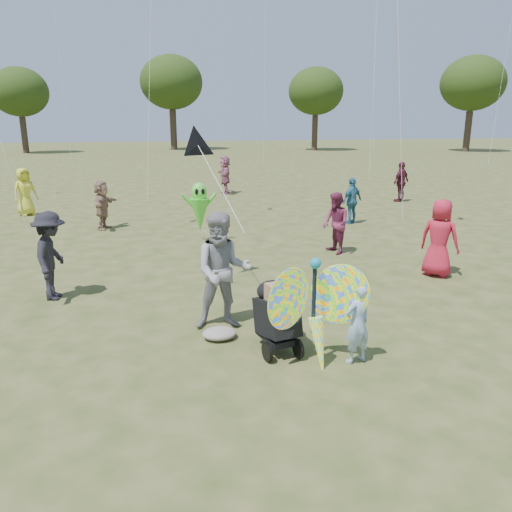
{
  "coord_description": "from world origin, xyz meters",
  "views": [
    {
      "loc": [
        -2.13,
        -6.91,
        3.46
      ],
      "look_at": [
        -0.2,
        1.5,
        1.1
      ],
      "focal_mm": 35.0,
      "sensor_mm": 36.0,
      "label": 1
    }
  ],
  "objects_px": {
    "crowd_d": "(102,205)",
    "crowd_h": "(401,182)",
    "child_girl": "(357,323)",
    "crowd_c": "(352,201)",
    "crowd_a": "(440,238)",
    "crowd_j": "(225,175)",
    "adult_man": "(223,271)",
    "jogging_stroller": "(276,312)",
    "crowd_g": "(25,192)",
    "crowd_e": "(336,223)",
    "crowd_b": "(51,256)",
    "butterfly_kite": "(316,312)",
    "alien_kite": "(200,209)"
  },
  "relations": [
    {
      "from": "crowd_g",
      "to": "crowd_b",
      "type": "bearing_deg",
      "value": -112.51
    },
    {
      "from": "crowd_d",
      "to": "crowd_h",
      "type": "bearing_deg",
      "value": -58.05
    },
    {
      "from": "crowd_c",
      "to": "crowd_d",
      "type": "height_order",
      "value": "crowd_d"
    },
    {
      "from": "crowd_a",
      "to": "crowd_d",
      "type": "distance_m",
      "value": 10.46
    },
    {
      "from": "crowd_e",
      "to": "crowd_j",
      "type": "relative_size",
      "value": 0.91
    },
    {
      "from": "adult_man",
      "to": "crowd_a",
      "type": "relative_size",
      "value": 1.14
    },
    {
      "from": "crowd_a",
      "to": "butterfly_kite",
      "type": "height_order",
      "value": "crowd_a"
    },
    {
      "from": "crowd_b",
      "to": "crowd_h",
      "type": "height_order",
      "value": "crowd_b"
    },
    {
      "from": "adult_man",
      "to": "butterfly_kite",
      "type": "bearing_deg",
      "value": -51.35
    },
    {
      "from": "crowd_c",
      "to": "crowd_h",
      "type": "bearing_deg",
      "value": -163.33
    },
    {
      "from": "crowd_d",
      "to": "crowd_j",
      "type": "xyz_separation_m",
      "value": [
        5.24,
        7.2,
        0.1
      ]
    },
    {
      "from": "crowd_a",
      "to": "crowd_j",
      "type": "height_order",
      "value": "crowd_j"
    },
    {
      "from": "child_girl",
      "to": "crowd_c",
      "type": "xyz_separation_m",
      "value": [
        4.06,
        9.55,
        0.18
      ]
    },
    {
      "from": "adult_man",
      "to": "crowd_d",
      "type": "xyz_separation_m",
      "value": [
        -2.52,
        8.82,
        -0.21
      ]
    },
    {
      "from": "crowd_c",
      "to": "jogging_stroller",
      "type": "xyz_separation_m",
      "value": [
        -5.09,
        -8.86,
        -0.18
      ]
    },
    {
      "from": "crowd_d",
      "to": "butterfly_kite",
      "type": "bearing_deg",
      "value": -142.89
    },
    {
      "from": "crowd_b",
      "to": "butterfly_kite",
      "type": "relative_size",
      "value": 0.97
    },
    {
      "from": "crowd_a",
      "to": "crowd_d",
      "type": "xyz_separation_m",
      "value": [
        -7.77,
        7.0,
        -0.09
      ]
    },
    {
      "from": "child_girl",
      "to": "crowd_a",
      "type": "height_order",
      "value": "crowd_a"
    },
    {
      "from": "adult_man",
      "to": "jogging_stroller",
      "type": "relative_size",
      "value": 1.83
    },
    {
      "from": "crowd_a",
      "to": "crowd_d",
      "type": "bearing_deg",
      "value": 8.4
    },
    {
      "from": "crowd_g",
      "to": "alien_kite",
      "type": "height_order",
      "value": "crowd_g"
    },
    {
      "from": "crowd_a",
      "to": "child_girl",
      "type": "bearing_deg",
      "value": 95.23
    },
    {
      "from": "child_girl",
      "to": "crowd_b",
      "type": "xyz_separation_m",
      "value": [
        -4.75,
        3.88,
        0.27
      ]
    },
    {
      "from": "crowd_c",
      "to": "crowd_j",
      "type": "bearing_deg",
      "value": -97.81
    },
    {
      "from": "child_girl",
      "to": "adult_man",
      "type": "height_order",
      "value": "adult_man"
    },
    {
      "from": "crowd_b",
      "to": "jogging_stroller",
      "type": "relative_size",
      "value": 1.6
    },
    {
      "from": "crowd_a",
      "to": "crowd_h",
      "type": "relative_size",
      "value": 1.02
    },
    {
      "from": "child_girl",
      "to": "jogging_stroller",
      "type": "distance_m",
      "value": 1.25
    },
    {
      "from": "crowd_g",
      "to": "alien_kite",
      "type": "relative_size",
      "value": 1.01
    },
    {
      "from": "crowd_a",
      "to": "adult_man",
      "type": "bearing_deg",
      "value": 69.53
    },
    {
      "from": "child_girl",
      "to": "crowd_g",
      "type": "xyz_separation_m",
      "value": [
        -7.17,
        13.73,
        0.27
      ]
    },
    {
      "from": "crowd_g",
      "to": "crowd_j",
      "type": "relative_size",
      "value": 0.98
    },
    {
      "from": "crowd_c",
      "to": "crowd_h",
      "type": "relative_size",
      "value": 0.92
    },
    {
      "from": "child_girl",
      "to": "crowd_a",
      "type": "relative_size",
      "value": 0.69
    },
    {
      "from": "crowd_c",
      "to": "crowd_d",
      "type": "distance_m",
      "value": 8.32
    },
    {
      "from": "crowd_e",
      "to": "crowd_g",
      "type": "height_order",
      "value": "crowd_g"
    },
    {
      "from": "crowd_j",
      "to": "child_girl",
      "type": "bearing_deg",
      "value": 0.19
    },
    {
      "from": "crowd_d",
      "to": "crowd_g",
      "type": "relative_size",
      "value": 0.91
    },
    {
      "from": "crowd_b",
      "to": "alien_kite",
      "type": "bearing_deg",
      "value": -33.0
    },
    {
      "from": "crowd_b",
      "to": "crowd_d",
      "type": "xyz_separation_m",
      "value": [
        0.54,
        6.65,
        -0.08
      ]
    },
    {
      "from": "butterfly_kite",
      "to": "adult_man",
      "type": "bearing_deg",
      "value": 122.89
    },
    {
      "from": "adult_man",
      "to": "crowd_e",
      "type": "bearing_deg",
      "value": 54.41
    },
    {
      "from": "child_girl",
      "to": "butterfly_kite",
      "type": "xyz_separation_m",
      "value": [
        -0.62,
        0.06,
        0.21
      ]
    },
    {
      "from": "crowd_e",
      "to": "crowd_b",
      "type": "bearing_deg",
      "value": -80.0
    },
    {
      "from": "child_girl",
      "to": "crowd_b",
      "type": "bearing_deg",
      "value": -56.79
    },
    {
      "from": "crowd_b",
      "to": "crowd_j",
      "type": "relative_size",
      "value": 0.98
    },
    {
      "from": "child_girl",
      "to": "alien_kite",
      "type": "bearing_deg",
      "value": -98.06
    },
    {
      "from": "crowd_h",
      "to": "adult_man",
      "type": "bearing_deg",
      "value": 21.17
    },
    {
      "from": "crowd_h",
      "to": "crowd_c",
      "type": "bearing_deg",
      "value": 15.51
    }
  ]
}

